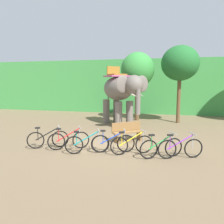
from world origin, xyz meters
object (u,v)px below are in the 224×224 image
at_px(bike_purple, 180,148).
at_px(wooden_bench, 127,131).
at_px(tree_center_right, 138,70).
at_px(bike_blue, 113,143).
at_px(bike_green, 161,147).
at_px(tree_center_left, 180,64).
at_px(bike_red, 69,140).
at_px(bike_teal, 87,144).
at_px(bike_black, 48,139).
at_px(bike_yellow, 132,144).
at_px(elephant, 120,91).

relative_size(bike_purple, wooden_bench, 1.13).
relative_size(tree_center_right, bike_purple, 3.01).
height_order(tree_center_right, bike_purple, tree_center_right).
xyz_separation_m(bike_blue, bike_purple, (2.53, -0.09, 0.00)).
distance_m(bike_green, wooden_bench, 2.56).
xyz_separation_m(tree_center_left, bike_purple, (-0.28, -7.38, -3.58)).
xyz_separation_m(tree_center_right, bike_red, (-1.82, -7.74, -3.21)).
bearing_deg(tree_center_right, bike_blue, -89.57).
xyz_separation_m(bike_green, bike_purple, (0.67, 0.10, 0.00)).
distance_m(bike_teal, bike_green, 2.82).
distance_m(tree_center_right, bike_black, 8.84).
xyz_separation_m(bike_teal, bike_yellow, (1.70, 0.32, 0.00)).
relative_size(bike_yellow, bike_green, 1.02).
relative_size(tree_center_left, elephant, 1.34).
distance_m(tree_center_left, bike_blue, 8.60).
bearing_deg(bike_teal, bike_purple, 4.44).
bearing_deg(bike_green, bike_teal, -176.55).
height_order(elephant, bike_black, elephant).
distance_m(tree_center_right, bike_blue, 8.35).
relative_size(tree_center_left, bike_yellow, 3.33).
bearing_deg(bike_blue, elephant, 98.94).
xyz_separation_m(bike_red, bike_purple, (4.40, -0.06, 0.00)).
relative_size(bike_black, bike_blue, 0.93).
height_order(elephant, wooden_bench, elephant).
bearing_deg(bike_black, elephant, 69.90).
bearing_deg(bike_red, bike_purple, -0.75).
xyz_separation_m(tree_center_right, bike_blue, (0.06, -7.71, -3.21)).
xyz_separation_m(tree_center_left, bike_yellow, (-2.06, -7.33, -3.58)).
height_order(bike_black, bike_purple, same).
distance_m(elephant, bike_teal, 5.98).
relative_size(bike_teal, bike_green, 1.04).
distance_m(bike_yellow, wooden_bench, 1.91).
relative_size(bike_black, bike_red, 1.02).
distance_m(tree_center_right, elephant, 2.87).
relative_size(bike_black, bike_purple, 0.95).
relative_size(elephant, bike_yellow, 2.49).
distance_m(bike_black, bike_red, 0.93).
height_order(bike_teal, wooden_bench, bike_teal).
xyz_separation_m(bike_blue, wooden_bench, (0.26, 1.81, 0.09)).
height_order(tree_center_left, bike_purple, tree_center_left).
xyz_separation_m(tree_center_right, bike_black, (-2.75, -7.77, -3.21)).
distance_m(bike_red, wooden_bench, 2.82).
relative_size(bike_teal, bike_purple, 0.98).
relative_size(bike_blue, wooden_bench, 1.15).
bearing_deg(bike_red, elephant, 79.05).
distance_m(bike_black, bike_yellow, 3.55).
bearing_deg(bike_teal, bike_red, 160.39).
bearing_deg(bike_yellow, elephant, 106.42).
xyz_separation_m(tree_center_right, bike_teal, (-0.90, -8.07, -3.21)).
relative_size(tree_center_right, bike_red, 3.22).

